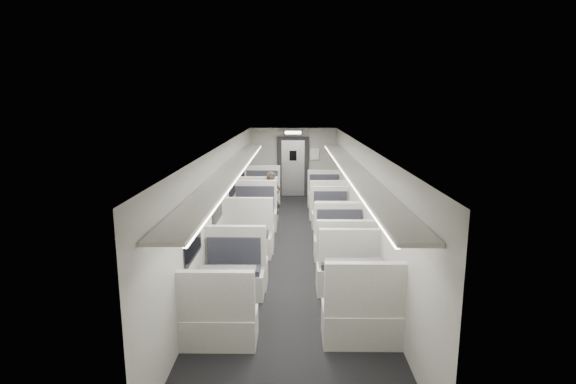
{
  "coord_description": "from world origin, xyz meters",
  "views": [
    {
      "loc": [
        0.03,
        -9.66,
        3.29
      ],
      "look_at": [
        -0.11,
        0.93,
        1.15
      ],
      "focal_mm": 28.0,
      "sensor_mm": 36.0,
      "label": 1
    }
  ],
  "objects_px": {
    "booth_left_a": "(260,198)",
    "vestibule_door": "(293,167)",
    "booth_left_b": "(251,222)",
    "booth_left_d": "(227,294)",
    "booth_right_c": "(343,253)",
    "booth_right_a": "(326,200)",
    "booth_right_b": "(333,221)",
    "booth_left_c": "(242,250)",
    "booth_right_d": "(355,288)",
    "exit_sign": "(293,132)",
    "passenger": "(271,198)"
  },
  "relations": [
    {
      "from": "booth_right_d",
      "to": "vestibule_door",
      "type": "xyz_separation_m",
      "value": [
        -1.0,
        8.97,
        0.63
      ]
    },
    {
      "from": "booth_left_d",
      "to": "booth_right_c",
      "type": "distance_m",
      "value": 2.76
    },
    {
      "from": "booth_left_c",
      "to": "booth_left_d",
      "type": "bearing_deg",
      "value": -90.0
    },
    {
      "from": "booth_left_a",
      "to": "exit_sign",
      "type": "bearing_deg",
      "value": 61.84
    },
    {
      "from": "booth_left_d",
      "to": "booth_left_b",
      "type": "bearing_deg",
      "value": 90.0
    },
    {
      "from": "booth_left_a",
      "to": "booth_right_c",
      "type": "xyz_separation_m",
      "value": [
        2.0,
        -4.87,
        -0.03
      ]
    },
    {
      "from": "booth_left_c",
      "to": "booth_right_b",
      "type": "height_order",
      "value": "booth_left_c"
    },
    {
      "from": "booth_left_c",
      "to": "booth_right_c",
      "type": "relative_size",
      "value": 1.02
    },
    {
      "from": "passenger",
      "to": "booth_left_c",
      "type": "bearing_deg",
      "value": -94.44
    },
    {
      "from": "booth_left_c",
      "to": "booth_right_c",
      "type": "xyz_separation_m",
      "value": [
        2.0,
        -0.1,
        -0.01
      ]
    },
    {
      "from": "booth_left_d",
      "to": "booth_right_d",
      "type": "height_order",
      "value": "booth_right_d"
    },
    {
      "from": "booth_left_c",
      "to": "booth_right_b",
      "type": "distance_m",
      "value": 3.11
    },
    {
      "from": "booth_left_b",
      "to": "booth_right_d",
      "type": "xyz_separation_m",
      "value": [
        2.0,
        -3.89,
        -0.01
      ]
    },
    {
      "from": "booth_right_b",
      "to": "booth_left_a",
      "type": "bearing_deg",
      "value": 129.93
    },
    {
      "from": "booth_right_d",
      "to": "booth_right_b",
      "type": "bearing_deg",
      "value": 90.0
    },
    {
      "from": "exit_sign",
      "to": "booth_left_b",
      "type": "bearing_deg",
      "value": -102.3
    },
    {
      "from": "booth_left_b",
      "to": "booth_right_b",
      "type": "relative_size",
      "value": 1.18
    },
    {
      "from": "booth_right_c",
      "to": "booth_right_d",
      "type": "relative_size",
      "value": 0.95
    },
    {
      "from": "booth_left_c",
      "to": "booth_left_d",
      "type": "height_order",
      "value": "booth_left_c"
    },
    {
      "from": "exit_sign",
      "to": "passenger",
      "type": "bearing_deg",
      "value": -100.43
    },
    {
      "from": "booth_left_a",
      "to": "booth_left_c",
      "type": "height_order",
      "value": "booth_left_a"
    },
    {
      "from": "booth_right_b",
      "to": "exit_sign",
      "type": "height_order",
      "value": "exit_sign"
    },
    {
      "from": "booth_left_a",
      "to": "booth_right_a",
      "type": "bearing_deg",
      "value": 1.73
    },
    {
      "from": "booth_right_b",
      "to": "passenger",
      "type": "height_order",
      "value": "passenger"
    },
    {
      "from": "booth_left_c",
      "to": "booth_left_a",
      "type": "bearing_deg",
      "value": 90.0
    },
    {
      "from": "booth_left_d",
      "to": "booth_right_c",
      "type": "bearing_deg",
      "value": 43.59
    },
    {
      "from": "booth_left_a",
      "to": "vestibule_door",
      "type": "bearing_deg",
      "value": 67.0
    },
    {
      "from": "booth_right_c",
      "to": "passenger",
      "type": "height_order",
      "value": "passenger"
    },
    {
      "from": "booth_left_c",
      "to": "booth_right_c",
      "type": "distance_m",
      "value": 2.0
    },
    {
      "from": "booth_left_a",
      "to": "booth_right_c",
      "type": "height_order",
      "value": "booth_left_a"
    },
    {
      "from": "booth_right_c",
      "to": "vestibule_door",
      "type": "distance_m",
      "value": 7.32
    },
    {
      "from": "passenger",
      "to": "booth_right_d",
      "type": "bearing_deg",
      "value": -71.04
    },
    {
      "from": "booth_right_b",
      "to": "vestibule_door",
      "type": "distance_m",
      "value": 4.9
    },
    {
      "from": "booth_right_c",
      "to": "vestibule_door",
      "type": "relative_size",
      "value": 1.04
    },
    {
      "from": "booth_right_c",
      "to": "exit_sign",
      "type": "height_order",
      "value": "exit_sign"
    },
    {
      "from": "booth_right_a",
      "to": "booth_right_c",
      "type": "bearing_deg",
      "value": -90.0
    },
    {
      "from": "booth_left_a",
      "to": "booth_left_d",
      "type": "height_order",
      "value": "booth_left_a"
    },
    {
      "from": "booth_right_d",
      "to": "vestibule_door",
      "type": "height_order",
      "value": "vestibule_door"
    },
    {
      "from": "booth_left_a",
      "to": "vestibule_door",
      "type": "distance_m",
      "value": 2.63
    },
    {
      "from": "booth_right_a",
      "to": "booth_right_b",
      "type": "bearing_deg",
      "value": -90.0
    },
    {
      "from": "booth_left_c",
      "to": "exit_sign",
      "type": "distance_m",
      "value": 6.97
    },
    {
      "from": "booth_right_c",
      "to": "booth_right_d",
      "type": "xyz_separation_m",
      "value": [
        0.0,
        -1.75,
        0.02
      ]
    },
    {
      "from": "booth_left_a",
      "to": "passenger",
      "type": "xyz_separation_m",
      "value": [
        0.42,
        -1.28,
        0.29
      ]
    },
    {
      "from": "booth_left_d",
      "to": "booth_right_d",
      "type": "relative_size",
      "value": 0.92
    },
    {
      "from": "booth_right_c",
      "to": "booth_left_d",
      "type": "bearing_deg",
      "value": -136.41
    },
    {
      "from": "booth_left_b",
      "to": "booth_left_c",
      "type": "bearing_deg",
      "value": -90.0
    },
    {
      "from": "booth_left_c",
      "to": "booth_right_d",
      "type": "height_order",
      "value": "booth_right_d"
    },
    {
      "from": "booth_left_c",
      "to": "passenger",
      "type": "bearing_deg",
      "value": 83.12
    },
    {
      "from": "booth_left_b",
      "to": "booth_right_c",
      "type": "height_order",
      "value": "booth_left_b"
    },
    {
      "from": "booth_left_b",
      "to": "booth_left_d",
      "type": "distance_m",
      "value": 4.05
    }
  ]
}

